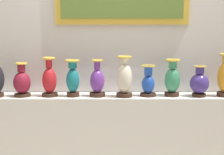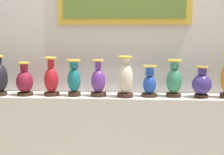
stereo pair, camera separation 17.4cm
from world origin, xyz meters
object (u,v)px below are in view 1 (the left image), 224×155
object	(u,v)px
vase_violet	(98,82)
vase_ivory	(126,78)
vase_teal	(74,79)
vase_indigo	(201,83)
vase_jade	(174,79)
vase_crimson	(51,80)
vase_sapphire	(149,83)
vase_burgundy	(23,82)

from	to	relation	value
vase_violet	vase_ivory	world-z (taller)	vase_ivory
vase_violet	vase_ivory	bearing A→B (deg)	-4.52
vase_teal	vase_indigo	world-z (taller)	vase_teal
vase_violet	vase_ivory	xyz separation A→B (m)	(0.27, -0.02, 0.04)
vase_teal	vase_violet	bearing A→B (deg)	1.20
vase_indigo	vase_violet	bearing A→B (deg)	179.80
vase_jade	vase_indigo	bearing A→B (deg)	-4.76
vase_crimson	vase_sapphire	xyz separation A→B (m)	(0.98, 0.01, -0.03)
vase_ivory	vase_sapphire	xyz separation A→B (m)	(0.24, 0.03, -0.05)
vase_teal	vase_violet	size ratio (longest dim) A/B	1.00
vase_teal	vase_ivory	world-z (taller)	vase_ivory
vase_crimson	vase_indigo	size ratio (longest dim) A/B	1.27
vase_sapphire	vase_violet	bearing A→B (deg)	-178.51
vase_sapphire	vase_jade	world-z (taller)	vase_jade
vase_violet	vase_ivory	distance (m)	0.27
vase_crimson	vase_teal	size ratio (longest dim) A/B	1.06
vase_crimson	vase_jade	size ratio (longest dim) A/B	1.06
vase_indigo	vase_burgundy	bearing A→B (deg)	179.98
vase_indigo	vase_jade	bearing A→B (deg)	175.24
vase_burgundy	vase_violet	world-z (taller)	vase_violet
vase_burgundy	vase_ivory	distance (m)	1.01
vase_burgundy	vase_ivory	xyz separation A→B (m)	(1.01, -0.02, 0.04)
vase_jade	vase_indigo	size ratio (longest dim) A/B	1.20
vase_burgundy	vase_jade	distance (m)	1.49
vase_burgundy	vase_ivory	bearing A→B (deg)	-1.03
vase_crimson	vase_jade	bearing A→B (deg)	0.60
vase_burgundy	vase_teal	size ratio (longest dim) A/B	0.92
vase_crimson	vase_ivory	xyz separation A→B (m)	(0.74, -0.03, 0.02)
vase_jade	vase_teal	bearing A→B (deg)	-178.63
vase_burgundy	vase_jade	world-z (taller)	vase_jade
vase_burgundy	vase_jade	xyz separation A→B (m)	(1.49, 0.02, 0.03)
vase_burgundy	vase_crimson	world-z (taller)	vase_crimson
vase_crimson	vase_jade	xyz separation A→B (m)	(1.22, 0.01, 0.00)
vase_ivory	vase_jade	world-z (taller)	vase_ivory
vase_crimson	vase_indigo	xyz separation A→B (m)	(1.49, -0.01, -0.03)
vase_crimson	vase_violet	size ratio (longest dim) A/B	1.07
vase_jade	vase_crimson	bearing A→B (deg)	-179.40
vase_indigo	vase_ivory	bearing A→B (deg)	-178.64
vase_jade	vase_ivory	bearing A→B (deg)	-175.27
vase_burgundy	vase_crimson	distance (m)	0.27
vase_burgundy	vase_sapphire	world-z (taller)	vase_burgundy
vase_sapphire	vase_burgundy	bearing A→B (deg)	-179.27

